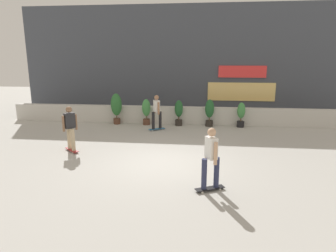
# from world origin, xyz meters

# --- Properties ---
(ground_plane) EXTENTS (48.00, 48.00, 0.00)m
(ground_plane) POSITION_xyz_m (0.00, 0.00, 0.00)
(ground_plane) COLOR #B2AFA8
(planter_wall) EXTENTS (18.00, 0.40, 0.90)m
(planter_wall) POSITION_xyz_m (0.00, 6.00, 0.45)
(planter_wall) COLOR beige
(planter_wall) RESTS_ON ground
(building_backdrop) EXTENTS (20.00, 2.08, 6.50)m
(building_backdrop) POSITION_xyz_m (0.01, 10.00, 3.25)
(building_backdrop) COLOR #424751
(building_backdrop) RESTS_ON ground
(potted_plant_0) EXTENTS (0.57, 0.57, 1.61)m
(potted_plant_0) POSITION_xyz_m (-3.19, 5.55, 0.94)
(potted_plant_0) COLOR brown
(potted_plant_0) RESTS_ON ground
(potted_plant_1) EXTENTS (0.44, 0.44, 1.34)m
(potted_plant_1) POSITION_xyz_m (-1.60, 5.55, 0.75)
(potted_plant_1) COLOR brown
(potted_plant_1) RESTS_ON ground
(potted_plant_2) EXTENTS (0.42, 0.42, 1.31)m
(potted_plant_2) POSITION_xyz_m (0.08, 5.55, 0.73)
(potted_plant_2) COLOR #2D2823
(potted_plant_2) RESTS_ON ground
(potted_plant_3) EXTENTS (0.45, 0.45, 1.37)m
(potted_plant_3) POSITION_xyz_m (1.64, 5.55, 0.78)
(potted_plant_3) COLOR #2D2823
(potted_plant_3) RESTS_ON ground
(potted_plant_4) EXTENTS (0.39, 0.39, 1.25)m
(potted_plant_4) POSITION_xyz_m (3.20, 5.55, 0.68)
(potted_plant_4) COLOR black
(potted_plant_4) RESTS_ON ground
(skater_mid_plaza) EXTENTS (0.81, 0.54, 1.70)m
(skater_mid_plaza) POSITION_xyz_m (1.52, -2.00, 0.94)
(skater_mid_plaza) COLOR black
(skater_mid_plaza) RESTS_ON ground
(skater_by_wall_left) EXTENTS (0.79, 0.59, 1.70)m
(skater_by_wall_left) POSITION_xyz_m (-0.88, 4.41, 0.94)
(skater_by_wall_left) COLOR #266699
(skater_by_wall_left) RESTS_ON ground
(skater_far_left) EXTENTS (0.72, 0.69, 1.70)m
(skater_far_left) POSITION_xyz_m (-3.53, 0.77, 0.94)
(skater_far_left) COLOR maroon
(skater_far_left) RESTS_ON ground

